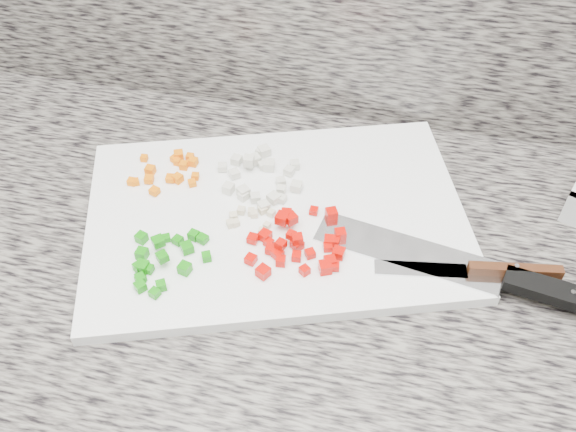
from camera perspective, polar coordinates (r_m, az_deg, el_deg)
cabinet at (r=1.22m, az=2.63°, el=-17.90°), size 3.92×0.62×0.86m
countertop at (r=0.84m, az=3.67°, el=-4.66°), size 3.96×0.64×0.04m
cutting_board at (r=0.86m, az=-1.03°, el=-0.13°), size 0.58×0.47×0.02m
carrot_pile at (r=0.92m, az=-10.55°, el=4.01°), size 0.10×0.09×0.01m
onion_pile at (r=0.89m, az=-2.58°, el=3.70°), size 0.13×0.13×0.02m
green_pepper_pile at (r=0.80m, az=-11.05°, el=-3.71°), size 0.11×0.11×0.02m
red_pepper_pile at (r=0.80m, az=1.12°, el=-2.41°), size 0.13×0.13×0.02m
garlic_pile at (r=0.84m, az=-3.45°, el=-0.07°), size 0.06×0.05×0.01m
chef_knife at (r=0.81m, az=19.29°, el=-5.46°), size 0.39×0.11×0.02m
paring_knife at (r=0.82m, az=17.58°, el=-4.64°), size 0.22×0.05×0.02m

